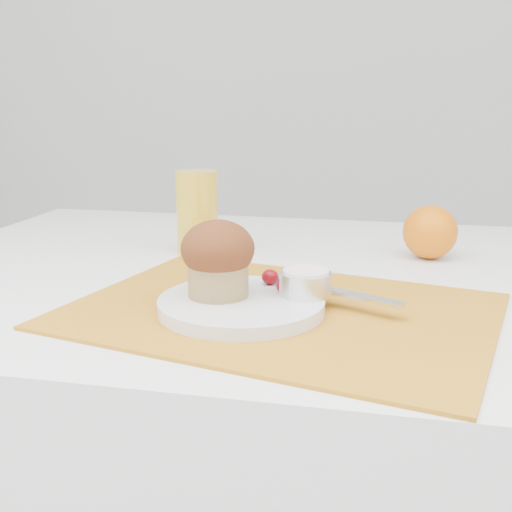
% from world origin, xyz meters
% --- Properties ---
extents(table, '(1.20, 0.80, 0.75)m').
position_xyz_m(table, '(0.00, 0.05, 0.38)').
color(table, white).
rests_on(table, ground).
extents(placemat, '(0.54, 0.45, 0.00)m').
position_xyz_m(placemat, '(-0.00, -0.13, 0.75)').
color(placemat, '#BE781A').
rests_on(placemat, table).
extents(plate, '(0.23, 0.23, 0.02)m').
position_xyz_m(plate, '(-0.04, -0.14, 0.76)').
color(plate, silver).
rests_on(plate, placemat).
extents(ramekin, '(0.06, 0.06, 0.03)m').
position_xyz_m(ramekin, '(0.03, -0.11, 0.78)').
color(ramekin, silver).
rests_on(ramekin, plate).
extents(cream, '(0.06, 0.06, 0.01)m').
position_xyz_m(cream, '(0.03, -0.11, 0.80)').
color(cream, white).
rests_on(cream, ramekin).
extents(raspberry_near, '(0.02, 0.02, 0.02)m').
position_xyz_m(raspberry_near, '(-0.02, -0.08, 0.78)').
color(raspberry_near, '#4F0207').
rests_on(raspberry_near, plate).
extents(raspberry_far, '(0.02, 0.02, 0.02)m').
position_xyz_m(raspberry_far, '(0.00, -0.11, 0.78)').
color(raspberry_far, '#600214').
rests_on(raspberry_far, plate).
extents(butter_knife, '(0.18, 0.10, 0.00)m').
position_xyz_m(butter_knife, '(0.05, -0.10, 0.77)').
color(butter_knife, silver).
rests_on(butter_knife, plate).
extents(orange, '(0.08, 0.08, 0.08)m').
position_xyz_m(orange, '(0.18, 0.17, 0.79)').
color(orange, orange).
rests_on(orange, table).
extents(juice_glass, '(0.07, 0.07, 0.13)m').
position_xyz_m(juice_glass, '(-0.18, 0.13, 0.82)').
color(juice_glass, gold).
rests_on(juice_glass, table).
extents(muffin, '(0.09, 0.09, 0.09)m').
position_xyz_m(muffin, '(-0.07, -0.14, 0.81)').
color(muffin, '#A3834F').
rests_on(muffin, plate).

